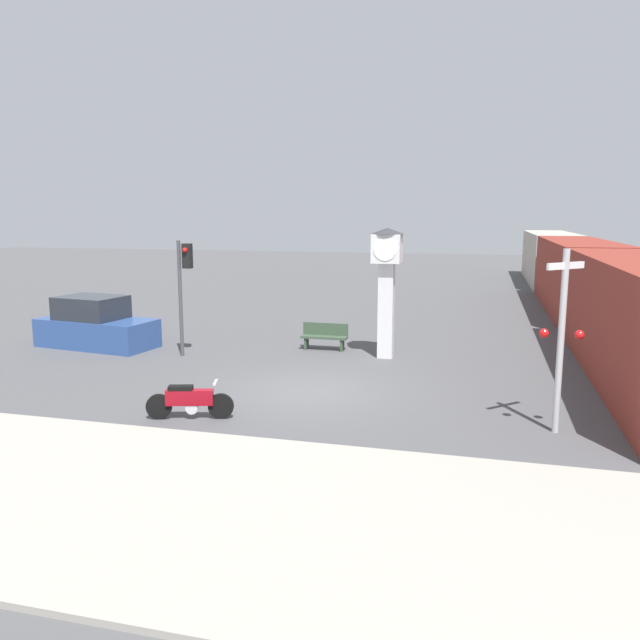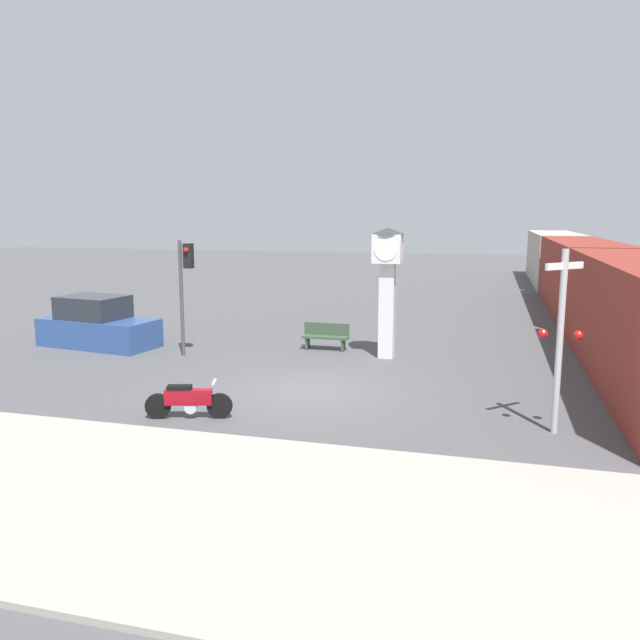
{
  "view_description": "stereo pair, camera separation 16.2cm",
  "coord_description": "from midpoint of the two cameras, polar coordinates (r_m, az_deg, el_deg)",
  "views": [
    {
      "loc": [
        4.32,
        -15.46,
        4.65
      ],
      "look_at": [
        -0.02,
        1.26,
        1.71
      ],
      "focal_mm": 35.0,
      "sensor_mm": 36.0,
      "label": 1
    },
    {
      "loc": [
        4.48,
        -15.42,
        4.65
      ],
      "look_at": [
        -0.02,
        1.26,
        1.71
      ],
      "focal_mm": 35.0,
      "sensor_mm": 36.0,
      "label": 2
    }
  ],
  "objects": [
    {
      "name": "railroad_crossing_signal",
      "position": [
        14.04,
        21.42,
        -1.28
      ],
      "size": [
        0.9,
        0.82,
        3.95
      ],
      "color": "#B7B7BC",
      "rests_on": "ground_plane"
    },
    {
      "name": "motorcycle",
      "position": [
        14.73,
        -11.64,
        -7.22
      ],
      "size": [
        1.96,
        0.71,
        0.89
      ],
      "rotation": [
        0.0,
        0.0,
        0.28
      ],
      "color": "black",
      "rests_on": "ground_plane"
    },
    {
      "name": "freight_train",
      "position": [
        32.62,
        22.87,
        3.71
      ],
      "size": [
        2.8,
        40.08,
        3.4
      ],
      "color": "maroon",
      "rests_on": "ground_plane"
    },
    {
      "name": "bench",
      "position": [
        21.62,
        0.74,
        -1.44
      ],
      "size": [
        1.6,
        0.44,
        0.92
      ],
      "color": "#384C38",
      "rests_on": "ground_plane"
    },
    {
      "name": "ground_plane",
      "position": [
        16.72,
        -0.78,
        -6.51
      ],
      "size": [
        120.0,
        120.0,
        0.0
      ],
      "primitive_type": "plane",
      "color": "#4C4C4F"
    },
    {
      "name": "sidewalk_strip",
      "position": [
        10.67,
        -11.36,
        -16.11
      ],
      "size": [
        36.0,
        6.0,
        0.1
      ],
      "color": "#9E998E",
      "rests_on": "ground_plane"
    },
    {
      "name": "clock_tower",
      "position": [
        20.24,
        6.43,
        4.37
      ],
      "size": [
        1.1,
        1.1,
        4.23
      ],
      "color": "white",
      "rests_on": "ground_plane"
    },
    {
      "name": "traffic_light",
      "position": [
        20.8,
        -12.02,
        3.89
      ],
      "size": [
        0.5,
        0.35,
        3.82
      ],
      "color": "#47474C",
      "rests_on": "ground_plane"
    },
    {
      "name": "parked_car",
      "position": [
        23.48,
        -19.49,
        -0.47
      ],
      "size": [
        4.41,
        2.37,
        1.8
      ],
      "rotation": [
        0.0,
        0.0,
        -0.14
      ],
      "color": "#2D4C8C",
      "rests_on": "ground_plane"
    }
  ]
}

